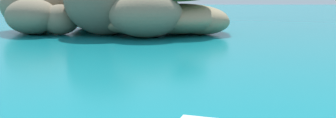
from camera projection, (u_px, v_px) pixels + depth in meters
The scene contains 2 objects.
islet_large at pixel (84, 5), 67.13m from camera, with size 31.58×27.66×11.09m.
islet_small at pixel (160, 17), 62.43m from camera, with size 26.63×25.07×7.16m.
Camera 1 is at (-1.38, -9.97, 7.02)m, focal length 40.65 mm.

